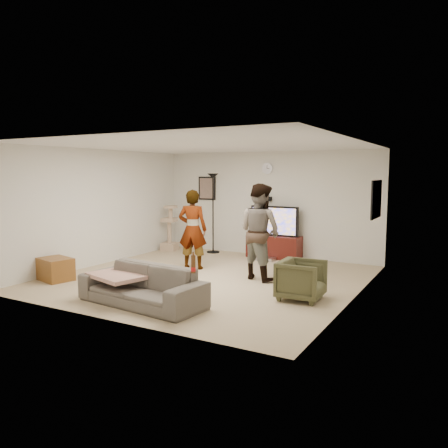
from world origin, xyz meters
The scene contains 24 objects.
floor centered at (0.00, 0.00, -0.01)m, with size 5.50×5.50×0.02m, color tan.
ceiling centered at (0.00, 0.00, 2.51)m, with size 5.50×5.50×0.02m, color white.
wall_back centered at (0.00, 2.75, 1.25)m, with size 5.50×0.04×2.50m, color white.
wall_front centered at (0.00, -2.75, 1.25)m, with size 5.50×0.04×2.50m, color white.
wall_left centered at (-2.75, 0.00, 1.25)m, with size 0.04×5.50×2.50m, color white.
wall_right centered at (2.75, 0.00, 1.25)m, with size 0.04×5.50×2.50m, color white.
wall_clock centered at (0.00, 2.72, 2.10)m, with size 0.26×0.26×0.04m, color white.
wall_speaker centered at (0.00, 2.69, 1.38)m, with size 0.25×0.10×0.10m, color black.
picture_back centered at (-1.70, 2.73, 1.60)m, with size 0.42×0.03×0.52m, color #715C53.
picture_right centered at (2.73, 1.60, 1.50)m, with size 0.03×0.78×0.62m, color #F1E166.
tv_stand centered at (0.29, 2.50, 0.26)m, with size 1.27×0.45×0.53m, color #3C100C.
console_box centered at (0.25, 2.11, 0.04)m, with size 0.40×0.30×0.07m, color #BABAC3.
tv centered at (0.29, 2.50, 0.88)m, with size 1.17×0.08×0.70m, color black.
tv_screen centered at (0.29, 2.46, 0.88)m, with size 1.08×0.01×0.61m, color gold.
floor_lamp centered at (-1.33, 2.41, 0.99)m, with size 0.32×0.32×1.98m, color black.
cat_tree centered at (-2.47, 2.12, 0.58)m, with size 0.37×0.37×1.17m, color tan.
person_left centered at (-0.72, 0.56, 0.83)m, with size 0.60×0.40×1.66m, color #AEAEAE.
person_right centered at (0.87, 0.43, 0.90)m, with size 0.88×0.68×1.80m, color navy.
sofa centered at (0.02, -1.96, 0.30)m, with size 2.03×0.79×0.59m, color #575049.
throw_blanket centered at (-0.43, -1.96, 0.40)m, with size 0.90×0.70×0.06m, color #D79E8D.
beer_bottle centered at (0.95, -1.96, 0.72)m, with size 0.06×0.06×0.25m, color #512C12.
armchair centered at (2.03, -0.51, 0.32)m, with size 0.67×0.69×0.63m, color #3D3D25.
side_table centered at (-2.40, -1.54, 0.21)m, with size 0.63×0.47×0.42m, color brown.
toy_ball centered at (-1.74, -0.44, 0.04)m, with size 0.08×0.08×0.08m, color #17AB8D.
Camera 1 is at (4.33, -7.08, 1.99)m, focal length 35.62 mm.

